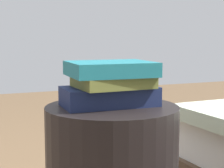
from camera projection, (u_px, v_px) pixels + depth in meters
book_navy at (109, 96)px, 1.19m from camera, size 0.30×0.17×0.06m
book_olive at (113, 82)px, 1.18m from camera, size 0.23×0.18×0.04m
book_teal at (110, 69)px, 1.18m from camera, size 0.27×0.22×0.04m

